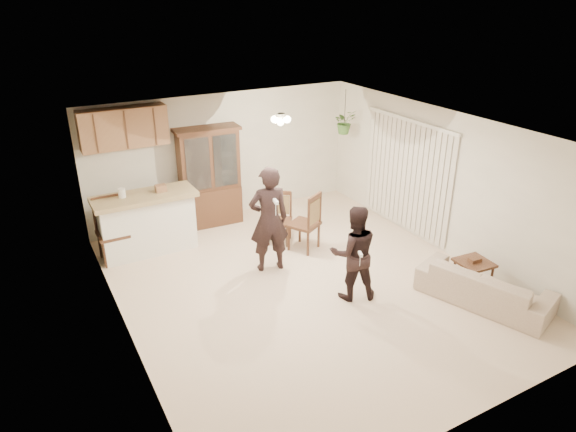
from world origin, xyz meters
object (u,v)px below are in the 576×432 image
child (353,257)px  sofa (485,281)px  chair_bar (114,243)px  adult (269,219)px  chair_hutch_right (304,233)px  china_hutch (210,178)px  side_table (472,276)px  chair_hutch_left (279,229)px

child → sofa: bearing=167.6°
sofa → chair_bar: chair_bar is taller
child → adult: bearing=-41.3°
child → chair_hutch_right: 1.76m
china_hutch → chair_hutch_right: 2.21m
side_table → chair_hutch_right: chair_hutch_right is taller
chair_hutch_left → side_table: bearing=-20.8°
side_table → chair_hutch_right: bearing=121.3°
chair_bar → chair_hutch_left: 2.91m
sofa → chair_hutch_left: (-1.72, 3.24, -0.10)m
sofa → chair_hutch_right: size_ratio=1.73×
child → side_table: bearing=176.3°
chair_hutch_right → sofa: bearing=87.9°
china_hutch → chair_hutch_left: size_ratio=2.05×
child → chair_hutch_right: bearing=-73.7°
child → chair_bar: child is taller
sofa → china_hutch: 5.30m
adult → chair_hutch_right: (0.86, 0.34, -0.59)m
china_hutch → chair_hutch_right: bearing=-57.2°
child → side_table: size_ratio=2.27×
sofa → child: (-1.62, 1.09, 0.31)m
chair_bar → chair_hutch_right: 3.30m
sofa → chair_hutch_left: size_ratio=1.97×
chair_bar → side_table: bearing=-39.7°
child → china_hutch: 3.67m
side_table → chair_bar: (-4.59, 3.71, 0.04)m
child → chair_hutch_left: child is taller
adult → child: (0.70, -1.37, -0.22)m
sofa → side_table: size_ratio=3.15×
adult → side_table: (2.38, -2.17, -0.62)m
china_hutch → chair_bar: (-2.02, -0.63, -0.65)m
china_hutch → chair_hutch_left: bearing=-57.6°
chair_bar → chair_hutch_left: bearing=-16.0°
child → chair_bar: bearing=-23.5°
sofa → chair_hutch_left: bearing=8.7°
adult → china_hutch: (-0.18, 2.17, 0.06)m
child → side_table: child is taller
adult → child: 1.56m
chair_hutch_left → chair_hutch_right: size_ratio=0.88×
china_hutch → chair_hutch_right: china_hutch is taller
china_hutch → chair_bar: size_ratio=1.74×
chair_bar → adult: bearing=-35.7°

